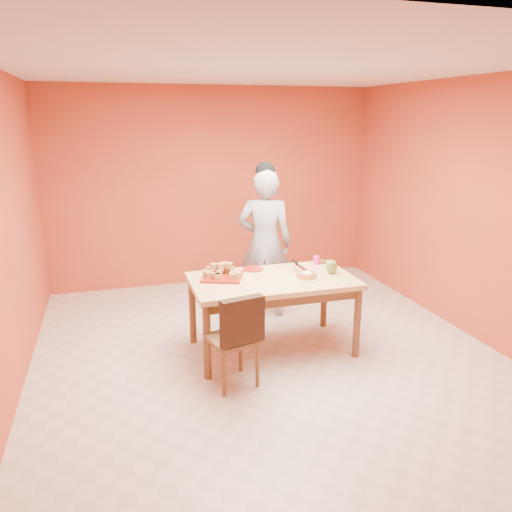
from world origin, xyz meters
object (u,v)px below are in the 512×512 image
object	(u,v)px
red_dinner_plate	(253,269)
magenta_glass	(316,260)
person	(265,244)
pastry_platter	(223,277)
sponge_cake	(306,275)
checker_tin	(322,262)
dining_chair	(233,337)
egg_ornament	(332,267)
dining_table	(272,287)

from	to	relation	value
red_dinner_plate	magenta_glass	size ratio (longest dim) A/B	2.35
person	magenta_glass	distance (m)	0.73
person	pastry_platter	size ratio (longest dim) A/B	4.56
sponge_cake	magenta_glass	xyz separation A→B (m)	(0.29, 0.42, 0.01)
pastry_platter	sponge_cake	size ratio (longest dim) A/B	1.87
red_dinner_plate	checker_tin	xyz separation A→B (m)	(0.78, 0.02, 0.01)
dining_chair	pastry_platter	distance (m)	0.79
sponge_cake	checker_tin	size ratio (longest dim) A/B	2.20
egg_ornament	checker_tin	world-z (taller)	egg_ornament
egg_ornament	pastry_platter	bearing A→B (deg)	173.78
pastry_platter	red_dinner_plate	bearing A→B (deg)	26.33
magenta_glass	person	bearing A→B (deg)	121.94
egg_ornament	magenta_glass	distance (m)	0.35
dining_table	red_dinner_plate	world-z (taller)	red_dinner_plate
dining_chair	sponge_cake	bearing A→B (deg)	15.74
pastry_platter	magenta_glass	size ratio (longest dim) A/B	4.10
sponge_cake	egg_ornament	size ratio (longest dim) A/B	1.40
person	checker_tin	distance (m)	0.75
dining_table	magenta_glass	world-z (taller)	magenta_glass
person	egg_ornament	size ratio (longest dim) A/B	11.99
egg_ornament	sponge_cake	bearing A→B (deg)	-163.05
pastry_platter	checker_tin	xyz separation A→B (m)	(1.15, 0.19, 0.00)
dining_table	checker_tin	size ratio (longest dim) A/B	17.37
pastry_platter	red_dinner_plate	size ratio (longest dim) A/B	1.74
pastry_platter	magenta_glass	bearing A→B (deg)	8.69
egg_ornament	dining_table	bearing A→B (deg)	-179.28
dining_chair	magenta_glass	distance (m)	1.49
red_dinner_plate	dining_table	bearing A→B (deg)	-72.62
pastry_platter	checker_tin	world-z (taller)	checker_tin
checker_tin	dining_table	bearing A→B (deg)	-152.76
red_dinner_plate	magenta_glass	world-z (taller)	magenta_glass
pastry_platter	magenta_glass	xyz separation A→B (m)	(1.07, 0.16, 0.04)
magenta_glass	checker_tin	bearing A→B (deg)	21.56
red_dinner_plate	egg_ornament	world-z (taller)	egg_ornament
dining_chair	egg_ornament	world-z (taller)	egg_ornament
pastry_platter	sponge_cake	world-z (taller)	sponge_cake
red_dinner_plate	dining_chair	bearing A→B (deg)	-116.17
red_dinner_plate	checker_tin	distance (m)	0.78
checker_tin	person	bearing A→B (deg)	128.37
dining_chair	person	size ratio (longest dim) A/B	0.50
red_dinner_plate	sponge_cake	bearing A→B (deg)	-46.25
egg_ornament	checker_tin	distance (m)	0.39
red_dinner_plate	sponge_cake	size ratio (longest dim) A/B	1.08
dining_chair	sponge_cake	distance (m)	1.03
dining_table	magenta_glass	distance (m)	0.69
person	egg_ornament	distance (m)	1.05
checker_tin	pastry_platter	bearing A→B (deg)	-170.38
dining_table	egg_ornament	world-z (taller)	egg_ornament
dining_chair	checker_tin	world-z (taller)	dining_chair
dining_chair	dining_table	bearing A→B (deg)	33.51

